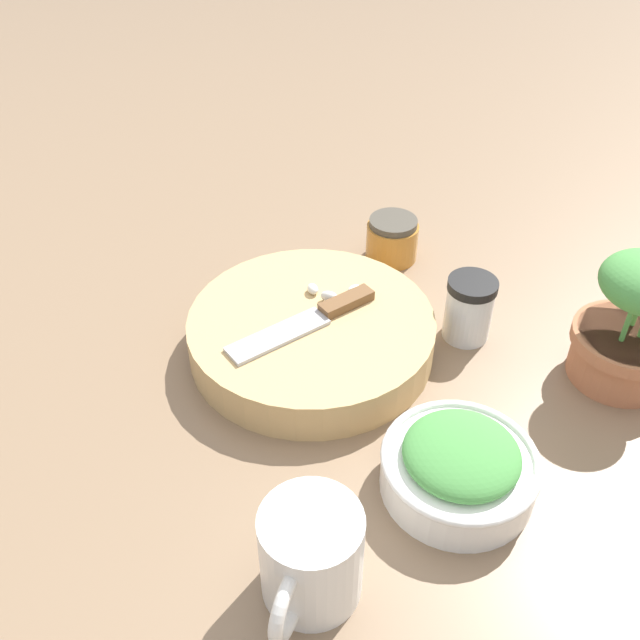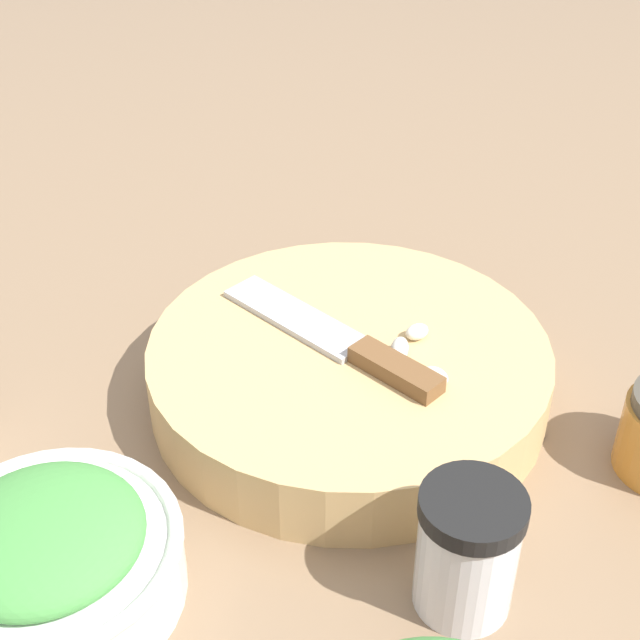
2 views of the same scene
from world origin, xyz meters
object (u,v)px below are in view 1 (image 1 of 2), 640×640
garlic_cloves (332,293)px  spice_jar (469,308)px  coffee_mug (310,557)px  chef_knife (312,319)px  honey_jar (392,239)px  herb_bowl (459,466)px  potted_herb (631,328)px  cutting_board (311,334)px

garlic_cloves → spice_jar: 0.17m
garlic_cloves → coffee_mug: coffee_mug is taller
chef_knife → spice_jar: bearing=-115.8°
garlic_cloves → honey_jar: bearing=179.5°
herb_bowl → potted_herb: (-0.25, 0.11, 0.04)m
coffee_mug → honey_jar: size_ratio=1.72×
spice_jar → potted_herb: bearing=94.9°
garlic_cloves → herb_bowl: size_ratio=0.43×
herb_bowl → honey_jar: bearing=-146.8°
garlic_cloves → potted_herb: size_ratio=0.41×
chef_knife → herb_bowl: herb_bowl is taller
honey_jar → garlic_cloves: bearing=-0.5°
cutting_board → potted_herb: (-0.14, 0.35, 0.05)m
herb_bowl → cutting_board: bearing=-116.1°
chef_knife → herb_bowl: bearing=-179.9°
potted_herb → herb_bowl: bearing=-24.1°
chef_knife → garlic_cloves: (-0.05, -0.00, 0.00)m
potted_herb → chef_knife: bearing=-67.7°
chef_knife → coffee_mug: bearing=144.2°
honey_jar → potted_herb: 0.36m
coffee_mug → garlic_cloves: bearing=-155.2°
cutting_board → potted_herb: size_ratio=1.81×
chef_knife → potted_herb: bearing=-132.0°
garlic_cloves → potted_herb: 0.36m
chef_knife → honey_jar: (-0.24, -0.00, -0.02)m
chef_knife → garlic_cloves: size_ratio=2.84×
garlic_cloves → herb_bowl: bearing=54.6°
garlic_cloves → potted_herb: bearing=104.0°
garlic_cloves → cutting_board: bearing=-1.9°
garlic_cloves → honey_jar: 0.19m
spice_jar → honey_jar: spice_jar is taller
chef_knife → potted_herb: size_ratio=1.16×
garlic_cloves → spice_jar: size_ratio=0.80×
cutting_board → chef_knife: chef_knife is taller
spice_jar → honey_jar: 0.20m
herb_bowl → potted_herb: size_ratio=0.95×
garlic_cloves → coffee_mug: (0.34, 0.16, -0.01)m
cutting_board → honey_jar: honey_jar is taller
chef_knife → coffee_mug: (0.28, 0.15, -0.01)m
cutting_board → spice_jar: spice_jar is taller
cutting_board → chef_knife: (0.00, 0.00, 0.03)m
spice_jar → potted_herb: (-0.02, 0.19, 0.03)m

